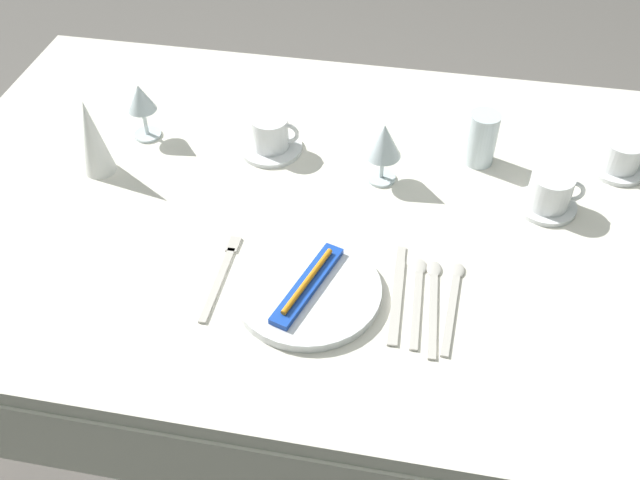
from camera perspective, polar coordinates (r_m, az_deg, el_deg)
ground_plane at (r=2.02m, az=1.78°, el=-13.11°), size 6.00×6.00×0.00m
dining_table at (r=1.51m, az=2.32°, el=0.53°), size 1.80×1.11×0.74m
dinner_plate at (r=1.27m, az=-0.99°, el=-4.06°), size 0.26×0.26×0.02m
toothbrush_package at (r=1.26m, az=-1.00°, el=-3.56°), size 0.10×0.21×0.02m
fork_outer at (r=1.32m, az=-7.89°, el=-2.68°), size 0.02×0.22×0.00m
dinner_knife at (r=1.28m, az=6.19°, el=-4.43°), size 0.02×0.24×0.00m
spoon_soup at (r=1.29m, az=7.85°, el=-4.06°), size 0.03×0.21×0.01m
spoon_dessert at (r=1.29m, az=9.08°, el=-4.44°), size 0.03×0.23×0.01m
spoon_tea at (r=1.29m, az=10.65°, el=-4.42°), size 0.03×0.22×0.01m
saucer_left at (r=1.66m, az=22.71°, el=5.41°), size 0.12×0.12×0.01m
coffee_cup_left at (r=1.64m, az=23.10°, el=6.37°), size 0.11×0.08×0.06m
saucer_right at (r=1.60m, az=-3.95°, el=7.40°), size 0.14×0.14×0.01m
coffee_cup_right at (r=1.57m, az=-3.96°, el=8.59°), size 0.11×0.08×0.07m
saucer_far at (r=1.51m, az=17.66°, el=2.68°), size 0.12×0.12×0.01m
coffee_cup_far at (r=1.49m, az=18.05°, el=3.82°), size 0.11×0.09×0.07m
wine_glass_centre at (r=1.63m, az=-14.18°, el=10.76°), size 0.06×0.06×0.13m
wine_glass_left at (r=1.46m, az=5.13°, el=7.79°), size 0.07×0.07×0.14m
drink_tumbler at (r=1.57m, az=12.79°, el=7.71°), size 0.06×0.06×0.12m
napkin_folded at (r=1.56m, az=-17.81°, el=7.89°), size 0.07×0.07×0.17m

